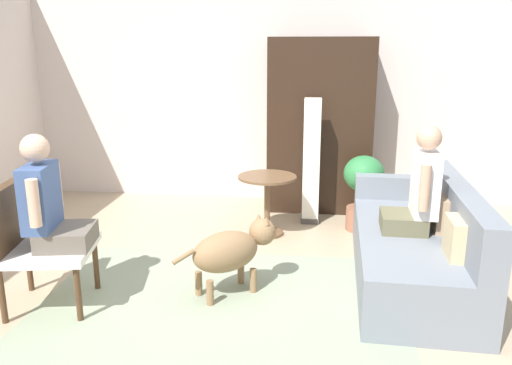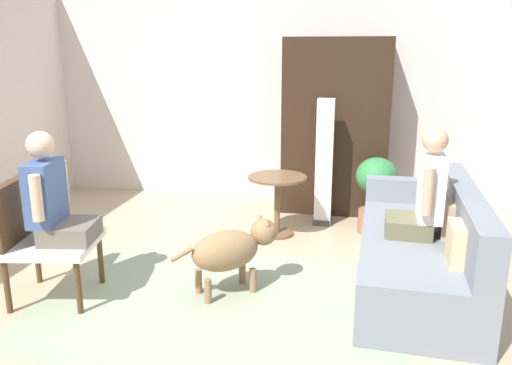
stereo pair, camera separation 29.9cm
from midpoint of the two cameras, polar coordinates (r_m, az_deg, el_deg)
name	(u,v)px [view 1 (the left image)]	position (r m, az deg, el deg)	size (l,w,h in m)	color
ground_plane	(248,296)	(4.10, -3.09, -12.56)	(7.40, 7.40, 0.00)	tan
back_wall	(276,94)	(6.46, 0.94, 9.87)	(6.77, 0.12, 2.67)	silver
area_rug	(220,303)	(4.01, -6.19, -13.23)	(2.73, 1.97, 0.01)	gray
couch	(417,245)	(4.41, 15.70, -6.79)	(0.95, 2.08, 0.83)	slate
armchair	(30,237)	(4.16, -25.82, -5.49)	(0.72, 0.70, 0.93)	#4C331E
person_on_couch	(419,190)	(4.22, 15.80, -0.79)	(0.43, 0.52, 0.86)	brown
person_on_armchair	(48,203)	(4.02, -24.15, -2.17)	(0.49, 0.54, 0.83)	#655C51
round_end_table	(267,195)	(5.23, -0.39, -1.41)	(0.60, 0.60, 0.63)	brown
dog	(231,249)	(4.02, -4.90, -7.49)	(0.73, 0.62, 0.59)	olive
potted_plant	(363,187)	(5.44, 10.35, -0.50)	(0.42, 0.42, 0.80)	#996047
column_lamp	(311,162)	(5.57, 4.68, 2.24)	(0.20, 0.20, 1.37)	#4C4742
armoire_cabinet	(320,126)	(6.06, 5.71, 6.32)	(1.20, 0.56, 2.00)	black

